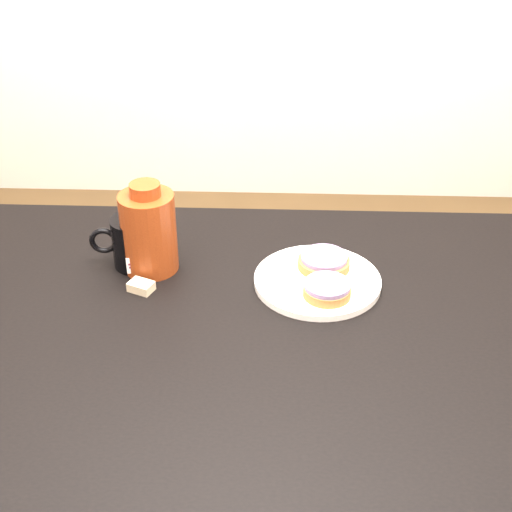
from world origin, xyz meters
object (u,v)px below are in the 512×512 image
at_px(plate, 317,280).
at_px(table, 250,369).
at_px(bagel_back, 324,262).
at_px(bagel_package, 149,231).
at_px(bagel_front, 327,289).
at_px(mug, 134,242).
at_px(teabag_pouch, 141,286).

bearing_deg(plate, table, -128.41).
bearing_deg(bagel_back, bagel_package, 178.99).
height_order(plate, bagel_front, bagel_front).
xyz_separation_m(bagel_back, mug, (-0.37, 0.02, 0.03)).
height_order(bagel_front, bagel_package, bagel_package).
relative_size(bagel_back, bagel_front, 0.83).
distance_m(plate, teabag_pouch, 0.33).
bearing_deg(table, teabag_pouch, 150.72).
distance_m(plate, bagel_back, 0.04).
distance_m(bagel_back, bagel_package, 0.34).
bearing_deg(bagel_back, plate, -108.50).
bearing_deg(plate, bagel_front, -75.15).
relative_size(mug, bagel_package, 0.76).
bearing_deg(bagel_package, teabag_pouch, -94.99).
distance_m(table, teabag_pouch, 0.26).
height_order(plate, mug, mug).
xyz_separation_m(table, teabag_pouch, (-0.21, 0.12, 0.09)).
bearing_deg(table, bagel_front, 35.55).
relative_size(plate, mug, 1.72).
relative_size(mug, teabag_pouch, 3.12).
xyz_separation_m(plate, mug, (-0.36, 0.06, 0.04)).
height_order(table, bagel_back, bagel_back).
height_order(bagel_back, mug, mug).
distance_m(table, bagel_back, 0.26).
xyz_separation_m(plate, bagel_package, (-0.33, 0.04, 0.07)).
height_order(plate, bagel_package, bagel_package).
distance_m(bagel_back, teabag_pouch, 0.35).
xyz_separation_m(table, mug, (-0.24, 0.21, 0.14)).
height_order(plate, bagel_back, bagel_back).
distance_m(table, mug, 0.34).
bearing_deg(bagel_front, bagel_package, 163.53).
relative_size(plate, bagel_back, 2.39).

